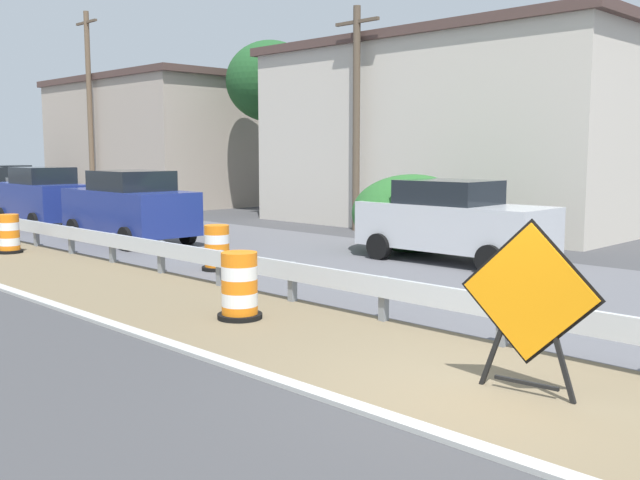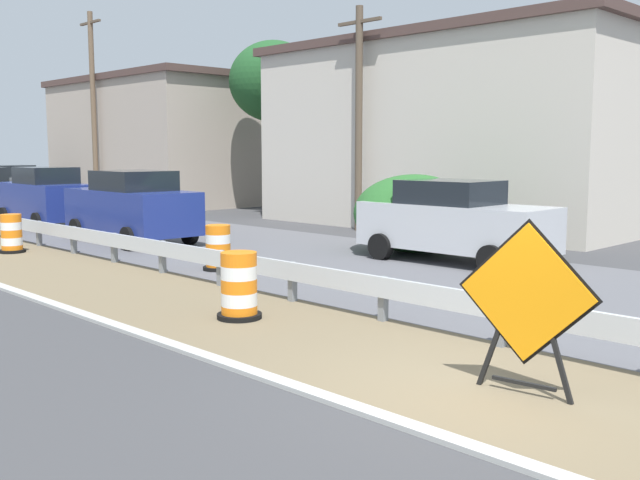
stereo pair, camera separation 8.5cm
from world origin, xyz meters
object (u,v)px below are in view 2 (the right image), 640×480
object	(u,v)px
traffic_barrel_nearest	(239,289)
traffic_barrel_close	(218,250)
car_mid_far_lane	(455,221)
car_trailing_far_lane	(45,197)
car_lead_far_lane	(132,206)
utility_pole_mid	(93,107)
traffic_barrel_mid	(12,235)
warning_sign_diamond	(526,300)
utility_pole_near	(359,115)
car_trailing_near_lane	(14,185)

from	to	relation	value
traffic_barrel_nearest	traffic_barrel_close	distance (m)	4.74
traffic_barrel_nearest	car_mid_far_lane	world-z (taller)	car_mid_far_lane
car_trailing_far_lane	car_mid_far_lane	bearing A→B (deg)	-165.12
car_lead_far_lane	utility_pole_mid	world-z (taller)	utility_pole_mid
traffic_barrel_nearest	car_lead_far_lane	bearing A→B (deg)	68.80
traffic_barrel_mid	car_mid_far_lane	world-z (taller)	car_mid_far_lane
traffic_barrel_nearest	car_trailing_far_lane	distance (m)	16.03
traffic_barrel_nearest	utility_pole_mid	size ratio (longest dim) A/B	0.12
warning_sign_diamond	utility_pole_mid	xyz separation A→B (m)	(9.65, 27.92, 3.62)
traffic_barrel_mid	utility_pole_mid	bearing A→B (deg)	54.75
utility_pole_near	traffic_barrel_close	bearing A→B (deg)	-158.64
warning_sign_diamond	car_lead_far_lane	xyz separation A→B (m)	(3.78, 14.62, -0.01)
car_trailing_far_lane	traffic_barrel_mid	bearing A→B (deg)	150.36
car_lead_far_lane	utility_pole_near	size ratio (longest dim) A/B	0.66
warning_sign_diamond	car_trailing_far_lane	xyz separation A→B (m)	(3.86, 20.53, -0.01)
traffic_barrel_close	traffic_barrel_mid	bearing A→B (deg)	109.85
warning_sign_diamond	car_lead_far_lane	world-z (taller)	car_lead_far_lane
traffic_barrel_mid	car_trailing_far_lane	distance (m)	6.59
utility_pole_near	traffic_barrel_mid	bearing A→B (deg)	164.81
traffic_barrel_close	utility_pole_mid	world-z (taller)	utility_pole_mid
car_trailing_near_lane	utility_pole_near	bearing A→B (deg)	11.93
warning_sign_diamond	traffic_barrel_close	size ratio (longest dim) A/B	1.92
traffic_barrel_nearest	traffic_barrel_close	xyz separation A→B (m)	(2.57, 3.98, -0.03)
traffic_barrel_close	car_trailing_near_lane	bearing A→B (deg)	78.58
warning_sign_diamond	traffic_barrel_nearest	bearing A→B (deg)	-97.70
car_trailing_far_lane	utility_pole_mid	bearing A→B (deg)	-36.37
warning_sign_diamond	car_trailing_near_lane	bearing A→B (deg)	-110.05
car_mid_far_lane	utility_pole_mid	xyz separation A→B (m)	(2.35, 21.98, 3.69)
car_mid_far_lane	utility_pole_near	size ratio (longest dim) A/B	0.64
car_trailing_near_lane	car_lead_far_lane	xyz separation A→B (m)	(-3.37, -16.82, 0.07)
traffic_barrel_nearest	car_trailing_far_lane	xyz separation A→B (m)	(3.82, 15.56, 0.56)
car_trailing_far_lane	car_lead_far_lane	bearing A→B (deg)	-179.15
traffic_barrel_nearest	utility_pole_mid	world-z (taller)	utility_pole_mid
car_trailing_far_lane	utility_pole_mid	world-z (taller)	utility_pole_mid
car_mid_far_lane	car_lead_far_lane	bearing A→B (deg)	-158.97
warning_sign_diamond	utility_pole_near	bearing A→B (deg)	-138.74
traffic_barrel_close	traffic_barrel_mid	xyz separation A→B (m)	(-2.15, 5.97, -0.00)
traffic_barrel_nearest	traffic_barrel_mid	xyz separation A→B (m)	(0.42, 9.95, -0.03)
car_trailing_near_lane	traffic_barrel_close	bearing A→B (deg)	-10.00
traffic_barrel_nearest	traffic_barrel_mid	bearing A→B (deg)	87.61
car_trailing_near_lane	utility_pole_mid	world-z (taller)	utility_pole_mid
traffic_barrel_close	utility_pole_near	bearing A→B (deg)	21.36
car_mid_far_lane	car_trailing_far_lane	distance (m)	14.98
car_mid_far_lane	utility_pole_mid	world-z (taller)	utility_pole_mid
warning_sign_diamond	utility_pole_mid	distance (m)	29.76
warning_sign_diamond	car_trailing_far_lane	bearing A→B (deg)	-107.89
utility_pole_near	utility_pole_mid	xyz separation A→B (m)	(-1.09, 15.79, 0.89)
warning_sign_diamond	car_trailing_near_lane	distance (m)	32.24
traffic_barrel_mid	car_trailing_far_lane	world-z (taller)	car_trailing_far_lane
utility_pole_mid	traffic_barrel_mid	bearing A→B (deg)	-125.25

